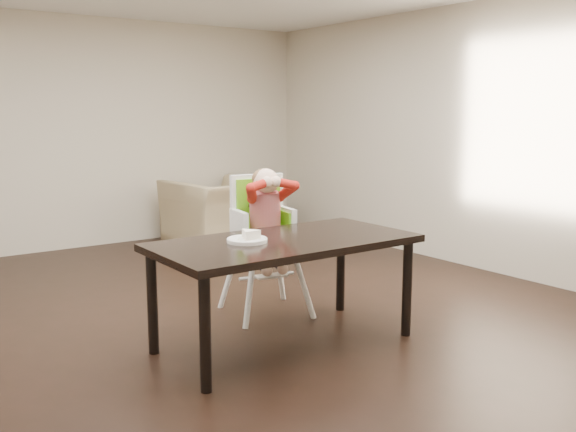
{
  "coord_description": "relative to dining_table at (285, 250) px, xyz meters",
  "views": [
    {
      "loc": [
        -2.37,
        -4.06,
        1.62
      ],
      "look_at": [
        0.47,
        -0.08,
        0.81
      ],
      "focal_mm": 40.0,
      "sensor_mm": 36.0,
      "label": 1
    }
  ],
  "objects": [
    {
      "name": "room_walls",
      "position": [
        -0.11,
        0.55,
        1.18
      ],
      "size": [
        6.02,
        7.02,
        2.71
      ],
      "color": "beige",
      "rests_on": "ground"
    },
    {
      "name": "armchair",
      "position": [
        1.41,
        3.35,
        -0.15
      ],
      "size": [
        1.3,
        0.95,
        1.04
      ],
      "primitive_type": "imported",
      "rotation": [
        0.0,
        0.0,
        3.3
      ],
      "color": "tan",
      "rests_on": "ground"
    },
    {
      "name": "plate",
      "position": [
        -0.25,
        0.07,
        0.11
      ],
      "size": [
        0.35,
        0.35,
        0.08
      ],
      "rotation": [
        0.0,
        0.0,
        -0.33
      ],
      "color": "white",
      "rests_on": "dining_table"
    },
    {
      "name": "dining_table",
      "position": [
        0.0,
        0.0,
        0.0
      ],
      "size": [
        1.8,
        0.9,
        0.75
      ],
      "color": "black",
      "rests_on": "ground"
    },
    {
      "name": "high_chair",
      "position": [
        0.28,
        0.69,
        0.16
      ],
      "size": [
        0.57,
        0.57,
        1.17
      ],
      "rotation": [
        0.0,
        0.0,
        -0.18
      ],
      "color": "white",
      "rests_on": "ground"
    },
    {
      "name": "ground",
      "position": [
        -0.11,
        0.55,
        -0.67
      ],
      "size": [
        7.0,
        7.0,
        0.0
      ],
      "primitive_type": "plane",
      "color": "black",
      "rests_on": "ground"
    }
  ]
}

